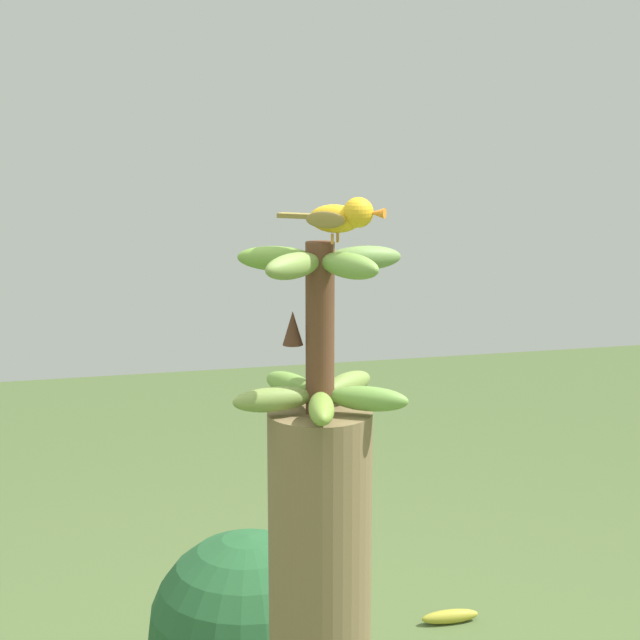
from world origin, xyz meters
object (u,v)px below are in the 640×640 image
at_px(banana_bunch, 319,329).
at_px(perched_bird, 343,216).
at_px(fallen_banana, 450,616).
at_px(tropical_shrub, 250,631).

distance_m(banana_bunch, perched_bird, 0.20).
bearing_deg(banana_bunch, perched_bird, -133.14).
bearing_deg(fallen_banana, banana_bunch, 145.80).
relative_size(tropical_shrub, fallen_banana, 2.94).
distance_m(tropical_shrub, fallen_banana, 0.80).
bearing_deg(banana_bunch, tropical_shrub, 5.88).
distance_m(perched_bird, tropical_shrub, 1.12).
bearing_deg(perched_bird, tropical_shrub, 9.24).
bearing_deg(banana_bunch, fallen_banana, -34.20).
height_order(banana_bunch, fallen_banana, banana_bunch).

